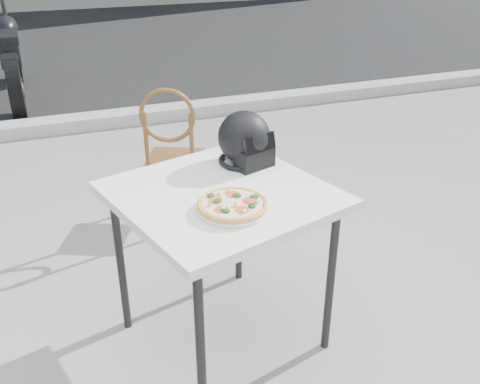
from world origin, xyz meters
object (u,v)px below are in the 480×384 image
object	(u,v)px
cafe_table_main	(222,206)
cafe_chair_main	(172,147)
pizza	(232,204)
plate	(233,209)
motorcycle	(12,57)
helmet	(245,141)

from	to	relation	value
cafe_table_main	cafe_chair_main	size ratio (longest dim) A/B	1.11
pizza	cafe_chair_main	size ratio (longest dim) A/B	0.38
plate	motorcycle	bearing A→B (deg)	101.01
plate	cafe_table_main	bearing A→B (deg)	85.54
plate	motorcycle	size ratio (longest dim) A/B	0.15
cafe_chair_main	motorcycle	bearing A→B (deg)	-48.67
plate	cafe_chair_main	distance (m)	1.43
pizza	cafe_chair_main	distance (m)	1.43
pizza	helmet	distance (m)	0.47
cafe_table_main	pizza	xyz separation A→B (m)	(-0.01, -0.18, 0.10)
cafe_table_main	pizza	size ratio (longest dim) A/B	2.93
pizza	helmet	xyz separation A→B (m)	(0.21, 0.42, 0.08)
helmet	cafe_chair_main	distance (m)	1.06
cafe_table_main	helmet	size ratio (longest dim) A/B	3.28
cafe_table_main	helmet	distance (m)	0.36
cafe_table_main	motorcycle	bearing A→B (deg)	101.60
motorcycle	helmet	bearing A→B (deg)	-76.27
cafe_chair_main	motorcycle	size ratio (longest dim) A/B	0.44
cafe_chair_main	pizza	bearing A→B (deg)	110.89
cafe_table_main	motorcycle	distance (m)	4.59
motorcycle	cafe_table_main	bearing A→B (deg)	-79.43
plate	pizza	world-z (taller)	pizza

